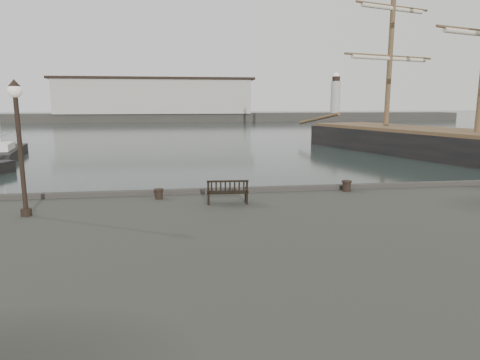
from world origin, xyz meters
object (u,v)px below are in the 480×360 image
object	(u,v)px
bench	(227,196)
yacht_d	(3,155)
bollard_left	(159,194)
tall_ship_main	(475,153)
bollard_right	(347,186)
lamp_post	(18,130)

from	to	relation	value
bench	yacht_d	distance (m)	31.55
bollard_left	tall_ship_main	world-z (taller)	tall_ship_main
bench	bollard_right	size ratio (longest dim) A/B	3.44
bench	lamp_post	bearing A→B (deg)	-169.52
lamp_post	yacht_d	distance (m)	29.54
bollard_right	tall_ship_main	bearing A→B (deg)	42.92
bench	lamp_post	distance (m)	6.71
bench	bollard_right	xyz separation A→B (m)	(4.79, 1.33, -0.05)
bollard_left	tall_ship_main	distance (m)	30.65
bench	yacht_d	bearing A→B (deg)	126.73
tall_ship_main	bench	bearing A→B (deg)	-159.68
bench	bollard_right	distance (m)	4.97
yacht_d	tall_ship_main	xyz separation A→B (m)	(40.08, -8.22, 0.47)
bench	bollard_right	bearing A→B (deg)	19.38
bollard_right	tall_ship_main	world-z (taller)	tall_ship_main
lamp_post	tall_ship_main	distance (m)	35.02
lamp_post	tall_ship_main	bearing A→B (deg)	32.99
bollard_left	bollard_right	world-z (taller)	bollard_right
bollard_right	tall_ship_main	distance (m)	24.87
bench	tall_ship_main	xyz separation A→B (m)	(22.99, 18.25, -1.11)
lamp_post	tall_ship_main	size ratio (longest dim) A/B	0.11
lamp_post	yacht_d	size ratio (longest dim) A/B	0.32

